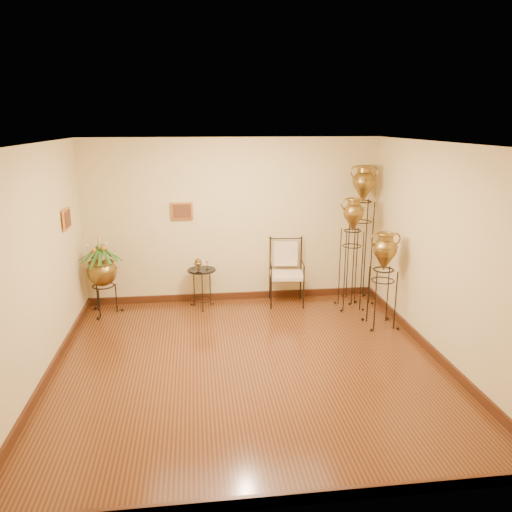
{
  "coord_description": "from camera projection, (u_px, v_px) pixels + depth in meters",
  "views": [
    {
      "loc": [
        -0.63,
        -5.84,
        3.05
      ],
      "look_at": [
        0.25,
        1.3,
        1.1
      ],
      "focal_mm": 35.0,
      "sensor_mm": 36.0,
      "label": 1
    }
  ],
  "objects": [
    {
      "name": "amphora_tall",
      "position": [
        361.0,
        233.0,
        8.46
      ],
      "size": [
        0.54,
        0.54,
        2.37
      ],
      "rotation": [
        0.0,
        0.0,
        -0.18
      ],
      "color": "black",
      "rests_on": "ground"
    },
    {
      "name": "planter_urn",
      "position": [
        102.0,
        268.0,
        7.99
      ],
      "size": [
        0.94,
        0.94,
        1.37
      ],
      "rotation": [
        0.0,
        0.0,
        -0.35
      ],
      "color": "black",
      "rests_on": "ground"
    },
    {
      "name": "ground",
      "position": [
        249.0,
        364.0,
        6.47
      ],
      "size": [
        5.0,
        5.0,
        0.0
      ],
      "primitive_type": "plane",
      "color": "brown",
      "rests_on": "ground"
    },
    {
      "name": "room_shell",
      "position": [
        248.0,
        234.0,
        6.02
      ],
      "size": [
        5.02,
        5.02,
        2.81
      ],
      "color": "#D3C688",
      "rests_on": "ground"
    },
    {
      "name": "amphora_mid",
      "position": [
        351.0,
        253.0,
        8.22
      ],
      "size": [
        0.52,
        0.52,
        1.88
      ],
      "rotation": [
        0.0,
        0.0,
        -0.29
      ],
      "color": "black",
      "rests_on": "ground"
    },
    {
      "name": "amphora_short",
      "position": [
        383.0,
        279.0,
        7.52
      ],
      "size": [
        0.54,
        0.54,
        1.49
      ],
      "rotation": [
        0.0,
        0.0,
        -0.23
      ],
      "color": "black",
      "rests_on": "ground"
    },
    {
      "name": "armchair",
      "position": [
        287.0,
        272.0,
        8.48
      ],
      "size": [
        0.68,
        0.65,
        1.11
      ],
      "rotation": [
        0.0,
        0.0,
        -0.11
      ],
      "color": "black",
      "rests_on": "ground"
    },
    {
      "name": "side_table",
      "position": [
        202.0,
        287.0,
        8.37
      ],
      "size": [
        0.51,
        0.51,
        0.85
      ],
      "rotation": [
        0.0,
        0.0,
        0.12
      ],
      "color": "black",
      "rests_on": "ground"
    }
  ]
}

